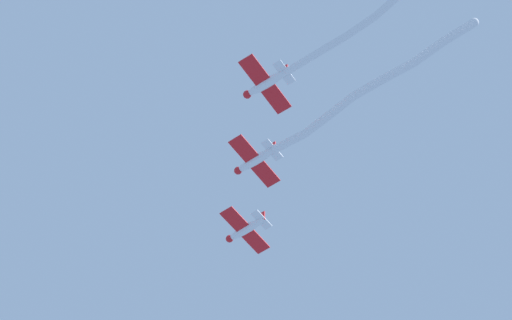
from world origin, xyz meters
TOP-DOWN VIEW (x-y plane):
  - airplane_lead at (-5.76, -1.13)m, footprint 4.94×6.62m
  - airplane_left_wing at (-11.78, 4.71)m, footprint 4.95×6.63m
  - smoke_trail_left_wing at (-24.83, 3.74)m, footprint 22.25×2.54m
  - airplane_right_wing at (-17.81, 10.54)m, footprint 4.99×6.66m

SIDE VIEW (x-z plane):
  - airplane_lead at x=-5.76m, z-range 70.16..71.81m
  - airplane_left_wing at x=-11.78m, z-range 70.41..72.06m
  - airplane_right_wing at x=-17.81m, z-range 70.66..72.31m
  - smoke_trail_left_wing at x=-24.83m, z-range 70.67..73.55m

